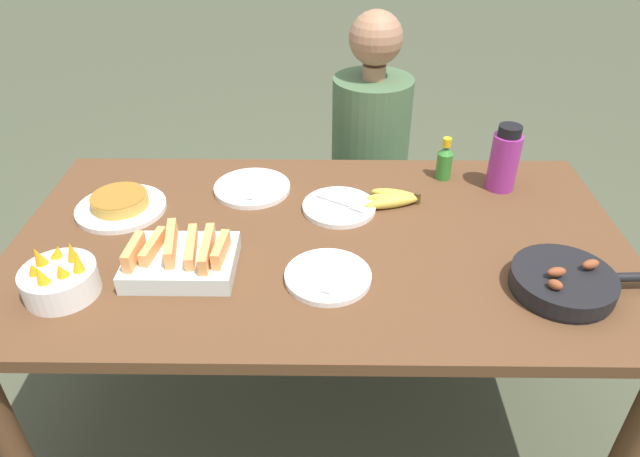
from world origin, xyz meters
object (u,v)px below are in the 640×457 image
at_px(melon_tray, 181,259).
at_px(person_figure, 368,182).
at_px(fruit_bowl_mango, 60,279).
at_px(skillet, 565,282).
at_px(frittata_plate_center, 120,204).
at_px(water_bottle, 504,159).
at_px(banana_bunch, 394,199).
at_px(hot_sauce_bottle, 445,161).
at_px(empty_plate_near_front, 252,188).
at_px(empty_plate_far_left, 328,276).
at_px(empty_plate_far_right, 339,207).

height_order(melon_tray, person_figure, person_figure).
distance_m(melon_tray, fruit_bowl_mango, 0.29).
xyz_separation_m(melon_tray, skillet, (0.96, -0.07, -0.01)).
xyz_separation_m(frittata_plate_center, person_figure, (0.79, 0.59, -0.25)).
bearing_deg(skillet, water_bottle, 91.11).
xyz_separation_m(banana_bunch, hot_sauce_bottle, (0.18, 0.16, 0.04)).
relative_size(banana_bunch, fruit_bowl_mango, 1.01).
relative_size(banana_bunch, empty_plate_near_front, 0.75).
xyz_separation_m(empty_plate_near_front, empty_plate_far_left, (0.24, -0.44, 0.00)).
distance_m(water_bottle, person_figure, 0.67).
bearing_deg(water_bottle, frittata_plate_center, -172.63).
relative_size(skillet, empty_plate_far_left, 1.81).
distance_m(frittata_plate_center, water_bottle, 1.19).
height_order(banana_bunch, empty_plate_far_right, banana_bunch).
height_order(empty_plate_near_front, fruit_bowl_mango, fruit_bowl_mango).
height_order(empty_plate_near_front, water_bottle, water_bottle).
height_order(melon_tray, empty_plate_near_front, melon_tray).
bearing_deg(hot_sauce_bottle, fruit_bowl_mango, -150.16).
bearing_deg(hot_sauce_bottle, water_bottle, -19.64).
relative_size(skillet, person_figure, 0.35).
bearing_deg(melon_tray, empty_plate_far_right, 36.00).
distance_m(empty_plate_far_right, water_bottle, 0.54).
xyz_separation_m(frittata_plate_center, water_bottle, (1.17, 0.15, 0.08)).
distance_m(empty_plate_far_left, water_bottle, 0.73).
bearing_deg(hot_sauce_bottle, skillet, -70.41).
height_order(skillet, hot_sauce_bottle, hot_sauce_bottle).
relative_size(frittata_plate_center, fruit_bowl_mango, 1.47).
distance_m(empty_plate_near_front, empty_plate_far_left, 0.50).
bearing_deg(empty_plate_far_left, hot_sauce_bottle, 54.50).
xyz_separation_m(melon_tray, empty_plate_far_left, (0.38, -0.03, -0.03)).
distance_m(melon_tray, hot_sauce_bottle, 0.91).
height_order(melon_tray, empty_plate_far_right, melon_tray).
height_order(frittata_plate_center, hot_sauce_bottle, hot_sauce_bottle).
bearing_deg(banana_bunch, empty_plate_far_right, -168.25).
bearing_deg(empty_plate_far_right, water_bottle, 14.98).
bearing_deg(water_bottle, empty_plate_near_front, -178.02).
height_order(banana_bunch, empty_plate_far_left, banana_bunch).
distance_m(frittata_plate_center, empty_plate_near_front, 0.40).
bearing_deg(skillet, empty_plate_far_right, 143.55).
xyz_separation_m(frittata_plate_center, empty_plate_far_right, (0.66, 0.01, -0.01)).
xyz_separation_m(empty_plate_near_front, empty_plate_far_right, (0.28, -0.11, 0.00)).
xyz_separation_m(banana_bunch, water_bottle, (0.35, 0.10, 0.08)).
height_order(frittata_plate_center, fruit_bowl_mango, fruit_bowl_mango).
bearing_deg(fruit_bowl_mango, hot_sauce_bottle, 29.84).
relative_size(empty_plate_far_left, hot_sauce_bottle, 1.55).
distance_m(melon_tray, empty_plate_near_front, 0.43).
height_order(skillet, empty_plate_far_left, skillet).
height_order(empty_plate_far_left, person_figure, person_figure).
relative_size(banana_bunch, person_figure, 0.16).
bearing_deg(frittata_plate_center, water_bottle, 7.37).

